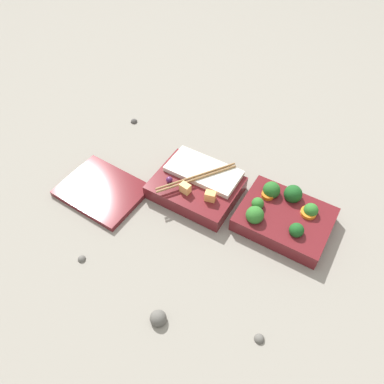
% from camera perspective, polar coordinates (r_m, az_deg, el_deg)
% --- Properties ---
extents(ground_plane, '(3.00, 3.00, 0.00)m').
position_cam_1_polar(ground_plane, '(0.84, 6.72, -2.91)').
color(ground_plane, gray).
extents(bento_tray_vegetable, '(0.19, 0.15, 0.07)m').
position_cam_1_polar(bento_tray_vegetable, '(0.82, 13.77, -3.59)').
color(bento_tray_vegetable, maroon).
rests_on(bento_tray_vegetable, ground_plane).
extents(bento_tray_rice, '(0.19, 0.17, 0.06)m').
position_cam_1_polar(bento_tray_rice, '(0.86, 0.87, 1.17)').
color(bento_tray_rice, maroon).
rests_on(bento_tray_rice, ground_plane).
extents(bento_lid, '(0.19, 0.15, 0.01)m').
position_cam_1_polar(bento_lid, '(0.89, -13.54, 0.21)').
color(bento_lid, maroon).
rests_on(bento_lid, ground_plane).
extents(pebble_0, '(0.02, 0.02, 0.02)m').
position_cam_1_polar(pebble_0, '(0.71, 10.25, -21.07)').
color(pebble_0, '#595651').
rests_on(pebble_0, ground_plane).
extents(pebble_1, '(0.02, 0.02, 0.02)m').
position_cam_1_polar(pebble_1, '(0.80, -16.49, -9.67)').
color(pebble_1, '#595651').
rests_on(pebble_1, ground_plane).
extents(pebble_2, '(0.02, 0.02, 0.02)m').
position_cam_1_polar(pebble_2, '(1.07, -8.85, 10.69)').
color(pebble_2, '#474442').
rests_on(pebble_2, ground_plane).
extents(pebble_3, '(0.03, 0.03, 0.03)m').
position_cam_1_polar(pebble_3, '(0.71, -5.17, -18.61)').
color(pebble_3, '#595651').
rests_on(pebble_3, ground_plane).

